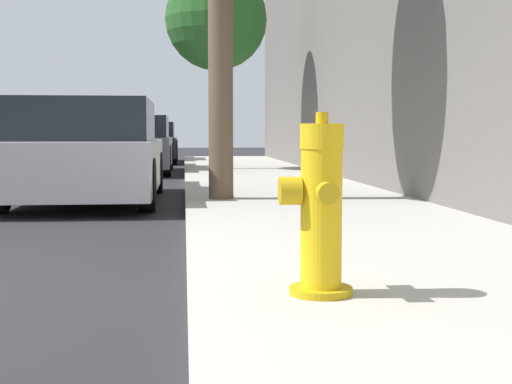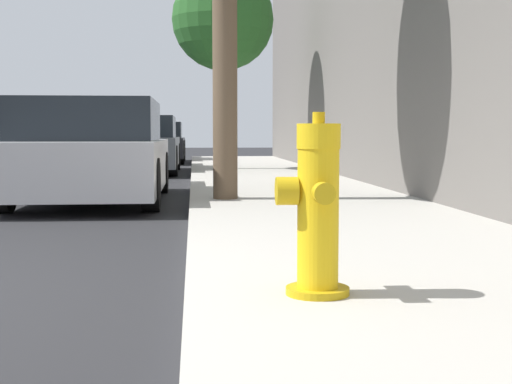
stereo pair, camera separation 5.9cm
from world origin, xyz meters
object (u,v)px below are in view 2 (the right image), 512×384
(street_tree_far, at_px, (223,20))
(parked_car_mid, at_px, (140,145))
(fire_hydrant, at_px, (317,211))
(parked_car_near, at_px, (92,153))
(parked_car_far, at_px, (154,143))

(street_tree_far, bearing_deg, parked_car_mid, 164.44)
(fire_hydrant, height_order, parked_car_near, parked_car_near)
(fire_hydrant, distance_m, parked_car_far, 18.21)
(fire_hydrant, height_order, parked_car_mid, parked_car_mid)
(parked_car_mid, xyz_separation_m, street_tree_far, (1.82, -0.51, 2.66))
(parked_car_near, height_order, parked_car_mid, parked_car_near)
(parked_car_mid, height_order, street_tree_far, street_tree_far)
(fire_hydrant, distance_m, street_tree_far, 12.39)
(parked_car_mid, bearing_deg, parked_car_near, -91.00)
(parked_car_far, bearing_deg, parked_car_near, -90.59)
(fire_hydrant, xyz_separation_m, parked_car_near, (-1.86, 5.96, 0.11))
(parked_car_near, bearing_deg, street_tree_far, 72.49)
(fire_hydrant, xyz_separation_m, parked_car_mid, (-1.74, 12.58, 0.10))
(fire_hydrant, relative_size, parked_car_near, 0.21)
(parked_car_far, bearing_deg, fire_hydrant, -84.53)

